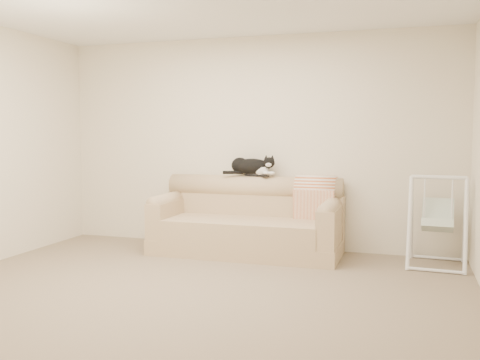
# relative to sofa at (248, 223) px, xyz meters

# --- Properties ---
(ground_plane) EXTENTS (5.00, 5.00, 0.00)m
(ground_plane) POSITION_rel_sofa_xyz_m (-0.04, -1.62, -0.35)
(ground_plane) COLOR #73614E
(ground_plane) RESTS_ON ground
(room_shell) EXTENTS (5.04, 4.04, 2.60)m
(room_shell) POSITION_rel_sofa_xyz_m (-0.04, -1.62, 1.18)
(room_shell) COLOR beige
(room_shell) RESTS_ON ground
(sofa) EXTENTS (2.20, 0.93, 0.90)m
(sofa) POSITION_rel_sofa_xyz_m (0.00, 0.00, 0.00)
(sofa) COLOR tan
(sofa) RESTS_ON ground
(remote_a) EXTENTS (0.18, 0.07, 0.03)m
(remote_a) POSITION_rel_sofa_xyz_m (-0.02, 0.24, 0.56)
(remote_a) COLOR black
(remote_a) RESTS_ON sofa
(remote_b) EXTENTS (0.17, 0.14, 0.02)m
(remote_b) POSITION_rel_sofa_xyz_m (0.13, 0.20, 0.56)
(remote_b) COLOR black
(remote_b) RESTS_ON sofa
(tuxedo_cat) EXTENTS (0.65, 0.26, 0.25)m
(tuxedo_cat) POSITION_rel_sofa_xyz_m (-0.02, 0.25, 0.67)
(tuxedo_cat) COLOR black
(tuxedo_cat) RESTS_ON sofa
(throw_blanket) EXTENTS (0.47, 0.38, 0.58)m
(throw_blanket) POSITION_rel_sofa_xyz_m (0.77, 0.23, 0.37)
(throw_blanket) COLOR #C25722
(throw_blanket) RESTS_ON sofa
(baby_swing) EXTENTS (0.64, 0.67, 0.98)m
(baby_swing) POSITION_rel_sofa_xyz_m (2.11, -0.01, 0.14)
(baby_swing) COLOR white
(baby_swing) RESTS_ON ground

